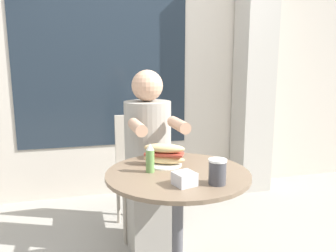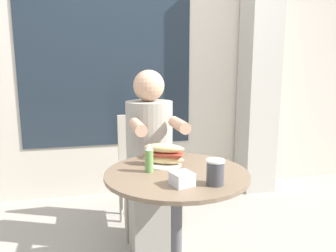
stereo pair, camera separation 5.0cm
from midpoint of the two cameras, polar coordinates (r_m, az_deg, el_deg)
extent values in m
cube|color=beige|center=(3.17, -7.08, 13.25)|extent=(8.00, 0.08, 2.80)
cube|color=#1E2833|center=(3.10, -11.76, 11.58)|extent=(1.56, 0.01, 1.63)
cube|color=#B2ADA3|center=(3.34, 14.39, 9.43)|extent=(0.31, 0.31, 2.40)
cylinder|color=brown|center=(1.67, 0.86, -8.32)|extent=(0.73, 0.73, 0.02)
cylinder|color=#515156|center=(1.82, 0.83, -18.81)|extent=(0.06, 0.06, 0.68)
cube|color=#ADA393|center=(2.48, -5.03, -8.47)|extent=(0.39, 0.39, 0.02)
cube|color=#ADA393|center=(2.58, -5.88, -2.63)|extent=(0.35, 0.04, 0.42)
cylinder|color=#ADA393|center=(2.45, -0.24, -14.33)|extent=(0.03, 0.03, 0.43)
cylinder|color=#ADA393|center=(2.39, -8.13, -15.14)|extent=(0.03, 0.03, 0.43)
cylinder|color=#ADA393|center=(2.74, -2.21, -11.54)|extent=(0.03, 0.03, 0.43)
cylinder|color=#ADA393|center=(2.69, -9.20, -12.15)|extent=(0.03, 0.03, 0.43)
cube|color=gray|center=(2.31, -3.70, -15.72)|extent=(0.31, 0.40, 0.45)
cylinder|color=gray|center=(2.19, -4.19, -3.07)|extent=(0.31, 0.31, 0.56)
sphere|color=tan|center=(2.13, -4.33, 7.02)|extent=(0.20, 0.20, 0.20)
cylinder|color=tan|center=(1.92, 1.13, 0.20)|extent=(0.08, 0.25, 0.07)
cylinder|color=tan|center=(1.86, -6.14, -0.19)|extent=(0.08, 0.25, 0.07)
cylinder|color=white|center=(1.78, -1.49, -6.69)|extent=(0.19, 0.19, 0.01)
ellipsoid|color=#DBB77A|center=(1.77, -1.49, -5.81)|extent=(0.23, 0.16, 0.05)
cube|color=#B74233|center=(1.76, -1.50, -4.86)|extent=(0.22, 0.16, 0.01)
ellipsoid|color=#DBB77A|center=(1.75, -1.50, -3.90)|extent=(0.23, 0.16, 0.05)
cylinder|color=#424247|center=(1.50, 7.64, -8.08)|extent=(0.08, 0.08, 0.11)
cylinder|color=white|center=(1.48, 7.69, -5.94)|extent=(0.08, 0.08, 0.01)
cube|color=silver|center=(1.49, 1.90, -9.17)|extent=(0.11, 0.11, 0.06)
cylinder|color=#66934C|center=(1.65, -4.01, -6.10)|extent=(0.04, 0.04, 0.12)
cone|color=white|center=(1.63, -4.05, -3.63)|extent=(0.04, 0.04, 0.03)
camera|label=1|loc=(0.03, -90.80, -0.15)|focal=35.00mm
camera|label=2|loc=(0.03, 89.20, 0.15)|focal=35.00mm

